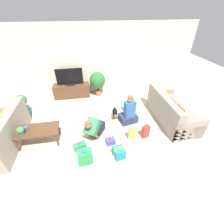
# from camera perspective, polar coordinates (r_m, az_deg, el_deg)

# --- Properties ---
(ground_plane) EXTENTS (16.00, 16.00, 0.00)m
(ground_plane) POSITION_cam_1_polar(r_m,az_deg,el_deg) (4.38, -6.04, -8.36)
(ground_plane) COLOR beige
(wall_back) EXTENTS (8.40, 0.06, 2.60)m
(wall_back) POSITION_cam_1_polar(r_m,az_deg,el_deg) (6.05, -9.25, 18.59)
(wall_back) COLOR beige
(wall_back) RESTS_ON ground_plane
(sofa_left) EXTENTS (0.91, 1.92, 0.88)m
(sofa_left) POSITION_cam_1_polar(r_m,az_deg,el_deg) (4.79, -36.35, -7.10)
(sofa_left) COLOR gray
(sofa_left) RESTS_ON ground_plane
(sofa_right) EXTENTS (0.91, 1.92, 0.88)m
(sofa_right) POSITION_cam_1_polar(r_m,az_deg,el_deg) (5.04, 21.51, 0.26)
(sofa_right) COLOR gray
(sofa_right) RESTS_ON ground_plane
(coffee_table) EXTENTS (1.07, 0.57, 0.45)m
(coffee_table) POSITION_cam_1_polar(r_m,az_deg,el_deg) (4.31, -26.58, -6.50)
(coffee_table) COLOR brown
(coffee_table) RESTS_ON ground_plane
(tv_console) EXTENTS (1.37, 0.43, 0.52)m
(tv_console) POSITION_cam_1_polar(r_m,az_deg,el_deg) (6.20, -15.02, 7.83)
(tv_console) COLOR brown
(tv_console) RESTS_ON ground_plane
(tv) EXTENTS (0.98, 0.20, 0.64)m
(tv) POSITION_cam_1_polar(r_m,az_deg,el_deg) (5.97, -15.82, 12.42)
(tv) COLOR black
(tv) RESTS_ON tv_console
(potted_plant_back_right) EXTENTS (0.61, 0.61, 0.96)m
(potted_plant_back_right) POSITION_cam_1_polar(r_m,az_deg,el_deg) (5.98, -5.53, 11.74)
(potted_plant_back_right) COLOR #A36042
(potted_plant_back_right) RESTS_ON ground_plane
(potted_plant_corner_left) EXTENTS (0.37, 0.37, 0.74)m
(potted_plant_corner_left) POSITION_cam_1_polar(r_m,az_deg,el_deg) (5.67, -30.91, 2.41)
(potted_plant_corner_left) COLOR #336B84
(potted_plant_corner_left) RESTS_ON ground_plane
(person_kneeling) EXTENTS (0.66, 0.78, 0.75)m
(person_kneeling) POSITION_cam_1_polar(r_m,az_deg,el_deg) (4.11, -6.82, -5.84)
(person_kneeling) COLOR #23232D
(person_kneeling) RESTS_ON ground_plane
(person_sitting) EXTENTS (0.59, 0.55, 0.97)m
(person_sitting) POSITION_cam_1_polar(r_m,az_deg,el_deg) (4.59, 6.41, -0.21)
(person_sitting) COLOR #283351
(person_sitting) RESTS_ON ground_plane
(dog) EXTENTS (0.21, 0.50, 0.36)m
(dog) POSITION_cam_1_polar(r_m,az_deg,el_deg) (4.78, 1.07, -0.04)
(dog) COLOR black
(dog) RESTS_ON ground_plane
(gift_box_a) EXTENTS (0.35, 0.27, 0.42)m
(gift_box_a) POSITION_cam_1_polar(r_m,az_deg,el_deg) (3.65, -10.22, -16.41)
(gift_box_a) COLOR #2D934C
(gift_box_a) RESTS_ON ground_plane
(gift_box_b) EXTENTS (0.30, 0.31, 0.34)m
(gift_box_b) POSITION_cam_1_polar(r_m,az_deg,el_deg) (3.73, 2.65, -15.18)
(gift_box_b) COLOR teal
(gift_box_b) RESTS_ON ground_plane
(gift_box_c) EXTENTS (0.26, 0.22, 0.21)m
(gift_box_c) POSITION_cam_1_polar(r_m,az_deg,el_deg) (4.05, -0.59, -11.02)
(gift_box_c) COLOR #3D51BC
(gift_box_c) RESTS_ON ground_plane
(gift_box_d) EXTENTS (0.35, 0.26, 0.23)m
(gift_box_d) POSITION_cam_1_polar(r_m,az_deg,el_deg) (4.00, -12.17, -12.68)
(gift_box_d) COLOR #2D934C
(gift_box_d) RESTS_ON ground_plane
(gift_bag_a) EXTENTS (0.23, 0.17, 0.40)m
(gift_bag_a) POSITION_cam_1_polar(r_m,az_deg,el_deg) (4.25, 12.66, -7.31)
(gift_bag_a) COLOR red
(gift_bag_a) RESTS_ON ground_plane
(gift_bag_b) EXTENTS (0.20, 0.14, 0.38)m
(gift_bag_b) POSITION_cam_1_polar(r_m,az_deg,el_deg) (4.15, 7.55, -8.11)
(gift_bag_b) COLOR #E5B74C
(gift_bag_b) RESTS_ON ground_plane
(mug) EXTENTS (0.12, 0.08, 0.09)m
(mug) POSITION_cam_1_polar(r_m,az_deg,el_deg) (4.38, -29.90, -5.35)
(mug) COLOR #386BAD
(mug) RESTS_ON coffee_table
(tabletop_plant) EXTENTS (0.17, 0.17, 0.22)m
(tabletop_plant) POSITION_cam_1_polar(r_m,az_deg,el_deg) (4.24, -31.46, -6.01)
(tabletop_plant) COLOR #336B84
(tabletop_plant) RESTS_ON coffee_table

